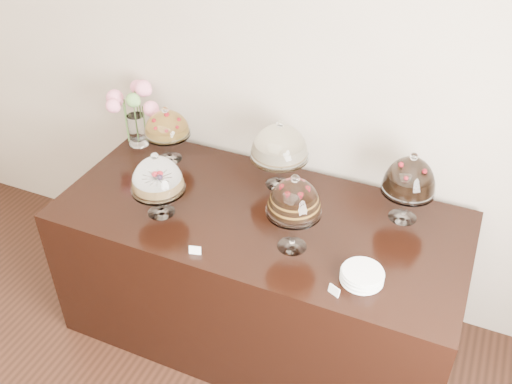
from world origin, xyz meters
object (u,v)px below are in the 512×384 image
at_px(cake_stand_sugar_sponge, 157,177).
at_px(cake_stand_choco_layer, 294,200).
at_px(cake_stand_fruit_tart, 167,126).
at_px(flower_vase, 134,108).
at_px(display_counter, 259,274).
at_px(cake_stand_cheesecake, 280,144).
at_px(cake_stand_dark_choco, 410,178).
at_px(plate_stack, 362,276).

relative_size(cake_stand_sugar_sponge, cake_stand_choco_layer, 0.87).
bearing_deg(cake_stand_fruit_tart, flower_vase, 164.62).
xyz_separation_m(display_counter, cake_stand_fruit_tart, (-0.72, 0.29, 0.68)).
bearing_deg(display_counter, cake_stand_sugar_sponge, -158.16).
bearing_deg(cake_stand_fruit_tart, display_counter, -21.50).
bearing_deg(cake_stand_fruit_tart, cake_stand_cheesecake, 0.88).
bearing_deg(cake_stand_choco_layer, cake_stand_sugar_sponge, -178.13).
height_order(cake_stand_choco_layer, flower_vase, cake_stand_choco_layer).
xyz_separation_m(cake_stand_cheesecake, flower_vase, (-0.99, 0.06, -0.02)).
distance_m(display_counter, cake_stand_cheesecake, 0.78).
bearing_deg(cake_stand_dark_choco, cake_stand_sugar_sponge, -158.32).
distance_m(cake_stand_sugar_sponge, cake_stand_choco_layer, 0.75).
relative_size(cake_stand_choco_layer, cake_stand_cheesecake, 1.04).
relative_size(cake_stand_fruit_tart, flower_vase, 0.86).
xyz_separation_m(cake_stand_choco_layer, flower_vase, (-1.25, 0.53, -0.04)).
relative_size(cake_stand_choco_layer, cake_stand_dark_choco, 1.07).
xyz_separation_m(display_counter, cake_stand_cheesecake, (-0.01, 0.30, 0.72)).
height_order(cake_stand_dark_choco, cake_stand_fruit_tart, cake_stand_dark_choco).
bearing_deg(cake_stand_sugar_sponge, display_counter, 21.84).
xyz_separation_m(cake_stand_sugar_sponge, flower_vase, (-0.51, 0.56, 0.02)).
xyz_separation_m(cake_stand_choco_layer, cake_stand_fruit_tart, (-0.97, 0.46, -0.06)).
xyz_separation_m(cake_stand_fruit_tart, flower_vase, (-0.28, 0.08, 0.02)).
bearing_deg(display_counter, cake_stand_cheesecake, 92.01).
bearing_deg(flower_vase, cake_stand_choco_layer, -23.14).
xyz_separation_m(display_counter, cake_stand_choco_layer, (0.25, -0.17, 0.74)).
relative_size(display_counter, cake_stand_choco_layer, 5.09).
height_order(cake_stand_choco_layer, plate_stack, cake_stand_choco_layer).
xyz_separation_m(cake_stand_cheesecake, cake_stand_dark_choco, (0.72, -0.02, -0.01)).
distance_m(cake_stand_dark_choco, flower_vase, 1.71).
bearing_deg(display_counter, cake_stand_dark_choco, 21.56).
bearing_deg(cake_stand_cheesecake, cake_stand_dark_choco, -1.34).
height_order(cake_stand_cheesecake, cake_stand_dark_choco, cake_stand_cheesecake).
bearing_deg(cake_stand_choco_layer, cake_stand_fruit_tart, 154.80).
bearing_deg(cake_stand_dark_choco, display_counter, -158.44).
bearing_deg(cake_stand_fruit_tart, cake_stand_choco_layer, -25.20).
distance_m(cake_stand_choco_layer, cake_stand_fruit_tart, 1.08).
bearing_deg(display_counter, flower_vase, 160.15).
bearing_deg(cake_stand_dark_choco, plate_stack, -97.87).
height_order(cake_stand_cheesecake, cake_stand_fruit_tart, cake_stand_cheesecake).
xyz_separation_m(cake_stand_dark_choco, plate_stack, (-0.08, -0.55, -0.22)).
height_order(display_counter, cake_stand_dark_choco, cake_stand_dark_choco).
bearing_deg(cake_stand_dark_choco, cake_stand_fruit_tart, 179.77).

